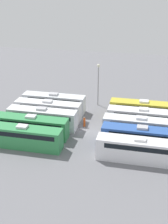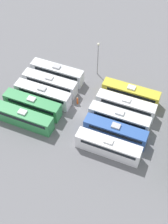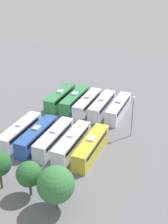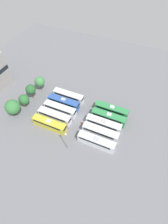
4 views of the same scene
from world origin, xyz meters
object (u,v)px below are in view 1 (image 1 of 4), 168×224
(bus_0, at_px, (54,102))
(bus_1, at_px, (48,110))
(light_pole, at_px, (98,78))
(bus_2, at_px, (42,118))
(bus_5, at_px, (144,110))
(bus_6, at_px, (143,118))
(bus_9, at_px, (140,150))
(bus_3, at_px, (32,126))
(bus_4, at_px, (23,136))
(bus_7, at_px, (141,127))
(bus_8, at_px, (142,137))
(worker_person, at_px, (84,122))

(bus_0, relative_size, bus_1, 1.00)
(light_pole, bearing_deg, bus_0, -57.05)
(bus_2, distance_m, bus_5, 18.11)
(bus_6, relative_size, bus_9, 1.00)
(bus_3, distance_m, bus_4, 3.66)
(bus_1, height_order, light_pole, light_pole)
(bus_7, height_order, bus_8, same)
(bus_0, relative_size, bus_9, 1.00)
(bus_0, relative_size, bus_6, 1.00)
(bus_2, xyz_separation_m, bus_5, (-7.27, 16.59, 0.00))
(bus_1, xyz_separation_m, bus_2, (3.48, 0.14, 0.00))
(bus_3, bearing_deg, bus_0, 178.23)
(bus_3, distance_m, bus_7, 17.46)
(bus_0, distance_m, worker_person, 8.94)
(bus_6, bearing_deg, bus_8, 1.72)
(bus_4, height_order, light_pole, light_pole)
(bus_0, distance_m, bus_1, 3.72)
(bus_9, relative_size, light_pole, 1.41)
(bus_6, distance_m, worker_person, 9.99)
(bus_5, bearing_deg, bus_0, -89.72)
(bus_3, height_order, bus_4, same)
(bus_6, relative_size, bus_7, 1.00)
(bus_3, relative_size, bus_5, 1.00)
(bus_1, bearing_deg, bus_9, 58.18)
(bus_6, distance_m, bus_7, 3.62)
(bus_0, bearing_deg, bus_3, -1.77)
(bus_2, xyz_separation_m, bus_9, (7.06, 16.83, 0.00))
(bus_2, xyz_separation_m, bus_4, (7.06, -0.45, 0.00))
(bus_6, distance_m, bus_8, 7.00)
(bus_1, relative_size, bus_4, 1.00)
(bus_3, relative_size, bus_7, 1.00)
(bus_0, bearing_deg, bus_6, 78.10)
(bus_0, xyz_separation_m, light_pole, (-4.91, 7.57, 3.87))
(worker_person, bearing_deg, bus_4, -39.42)
(bus_2, distance_m, bus_6, 17.09)
(bus_3, distance_m, bus_9, 17.77)
(bus_9, bearing_deg, bus_6, -179.29)
(worker_person, bearing_deg, bus_7, 78.97)
(bus_0, bearing_deg, bus_5, 90.28)
(bus_2, relative_size, bus_8, 1.00)
(bus_7, bearing_deg, bus_9, 2.15)
(bus_2, height_order, light_pole, light_pole)
(bus_2, distance_m, worker_person, 7.22)
(bus_2, height_order, worker_person, bus_2)
(bus_1, relative_size, bus_3, 1.00)
(bus_5, relative_size, worker_person, 6.60)
(bus_9, height_order, worker_person, bus_9)
(bus_4, distance_m, bus_9, 17.28)
(worker_person, relative_size, light_pole, 0.21)
(bus_2, bearing_deg, bus_0, -178.18)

